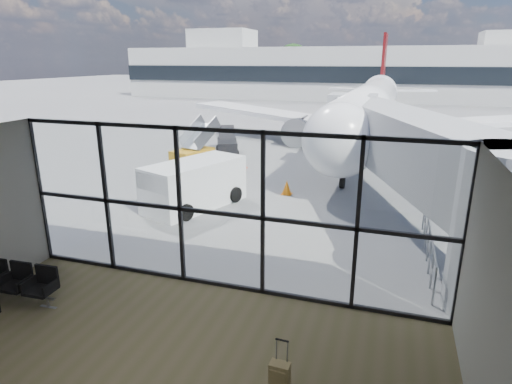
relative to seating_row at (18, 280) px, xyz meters
The scene contains 21 objects.
ground 42.60m from the seating_row, 83.47° to the left, with size 220.00×220.00×0.00m, color slate.
lounge_shell 5.82m from the seating_row, 27.17° to the right, with size 12.02×8.01×4.51m.
glass_curtain_wall 5.62m from the seating_row, 25.56° to the left, with size 12.10×0.12×4.50m.
jet_bridge 13.70m from the seating_row, 43.95° to the left, with size 8.00×16.50×4.33m.
apron_railing 11.95m from the seating_row, 29.12° to the left, with size 0.06×5.46×1.11m.
far_terminal 64.53m from the seating_row, 86.21° to the left, with size 80.00×12.20×11.00m.
tree_0 84.57m from the seating_row, 118.39° to the left, with size 4.95×4.95×7.12m.
tree_1 81.92m from the seating_row, 114.69° to the left, with size 5.61×5.61×8.07m.
tree_2 79.65m from the seating_row, 110.75° to the left, with size 6.27×6.27×9.03m.
tree_3 77.65m from the seating_row, 106.60° to the left, with size 4.95×4.95×7.12m.
tree_4 76.20m from the seating_row, 102.27° to the left, with size 5.61×5.61×8.07m.
tree_5 75.19m from the seating_row, 97.78° to the left, with size 6.27×6.27×9.03m.
seating_row is the anchor object (origin of this frame).
suitcase 7.49m from the seating_row, ahead, with size 0.40×0.31×1.07m.
airliner 27.23m from the seating_row, 74.77° to the left, with size 29.41×34.02×8.77m.
service_van 8.38m from the seating_row, 82.82° to the left, with size 3.46×4.99×1.99m.
belt_loader 18.97m from the seating_row, 94.73° to the left, with size 2.53×3.83×1.68m.
mobile_stairs 16.37m from the seating_row, 99.66° to the left, with size 2.34×3.40×2.19m.
traffic_cone_a 15.52m from the seating_row, 86.90° to the left, with size 0.40×0.40×0.57m.
traffic_cone_b 12.17m from the seating_row, 68.38° to the left, with size 0.48×0.48×0.68m.
traffic_cone_c 16.32m from the seating_row, 52.91° to the left, with size 0.36×0.36×0.51m.
Camera 1 is at (4.23, -9.96, 6.15)m, focal length 30.00 mm.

